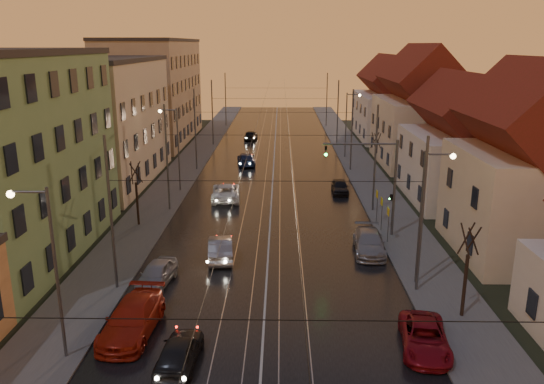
# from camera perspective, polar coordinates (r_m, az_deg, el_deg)

# --- Properties ---
(road) EXTENTS (16.00, 120.00, 0.04)m
(road) POSITION_cam_1_polar(r_m,az_deg,el_deg) (60.36, 0.16, 2.57)
(road) COLOR black
(road) RESTS_ON ground
(sidewalk_left) EXTENTS (4.00, 120.00, 0.15)m
(sidewalk_left) POSITION_cam_1_polar(r_m,az_deg,el_deg) (61.30, -9.24, 2.63)
(sidewalk_left) COLOR #4C4C4C
(sidewalk_left) RESTS_ON ground
(sidewalk_right) EXTENTS (4.00, 120.00, 0.15)m
(sidewalk_right) POSITION_cam_1_polar(r_m,az_deg,el_deg) (61.04, 9.60, 2.55)
(sidewalk_right) COLOR #4C4C4C
(sidewalk_right) RESTS_ON ground
(tram_rail_0) EXTENTS (0.06, 120.00, 0.03)m
(tram_rail_0) POSITION_cam_1_polar(r_m,az_deg,el_deg) (60.42, -1.93, 2.61)
(tram_rail_0) COLOR gray
(tram_rail_0) RESTS_ON road
(tram_rail_1) EXTENTS (0.06, 120.00, 0.03)m
(tram_rail_1) POSITION_cam_1_polar(r_m,az_deg,el_deg) (60.37, -0.57, 2.61)
(tram_rail_1) COLOR gray
(tram_rail_1) RESTS_ON road
(tram_rail_2) EXTENTS (0.06, 120.00, 0.03)m
(tram_rail_2) POSITION_cam_1_polar(r_m,az_deg,el_deg) (60.35, 0.89, 2.60)
(tram_rail_2) COLOR gray
(tram_rail_2) RESTS_ON road
(tram_rail_3) EXTENTS (0.06, 120.00, 0.03)m
(tram_rail_3) POSITION_cam_1_polar(r_m,az_deg,el_deg) (60.36, 2.25, 2.60)
(tram_rail_3) COLOR gray
(tram_rail_3) RESTS_ON road
(apartment_left_2) EXTENTS (10.00, 20.00, 12.00)m
(apartment_left_2) POSITION_cam_1_polar(r_m,az_deg,el_deg) (56.40, -18.15, 7.06)
(apartment_left_2) COLOR beige
(apartment_left_2) RESTS_ON ground
(apartment_left_3) EXTENTS (10.00, 24.00, 14.00)m
(apartment_left_3) POSITION_cam_1_polar(r_m,az_deg,el_deg) (79.23, -12.63, 10.44)
(apartment_left_3) COLOR #9D8065
(apartment_left_3) RESTS_ON ground
(house_right_1) EXTENTS (8.67, 10.20, 10.80)m
(house_right_1) POSITION_cam_1_polar(r_m,az_deg,el_deg) (38.36, 25.90, 1.68)
(house_right_1) COLOR beige
(house_right_1) RESTS_ON ground
(house_right_2) EXTENTS (9.18, 12.24, 9.20)m
(house_right_2) POSITION_cam_1_polar(r_m,az_deg,el_deg) (50.33, 19.76, 4.39)
(house_right_2) COLOR silver
(house_right_2) RESTS_ON ground
(house_right_3) EXTENTS (9.18, 14.28, 11.50)m
(house_right_3) POSITION_cam_1_polar(r_m,az_deg,el_deg) (64.36, 15.67, 8.05)
(house_right_3) COLOR beige
(house_right_3) RESTS_ON ground
(house_right_4) EXTENTS (9.18, 16.32, 10.00)m
(house_right_4) POSITION_cam_1_polar(r_m,az_deg,el_deg) (81.87, 12.51, 9.23)
(house_right_4) COLOR silver
(house_right_4) RESTS_ON ground
(catenary_pole_l_1) EXTENTS (0.16, 0.16, 9.00)m
(catenary_pole_l_1) POSITION_cam_1_polar(r_m,az_deg,el_deg) (30.74, -16.94, -2.41)
(catenary_pole_l_1) COLOR #595B60
(catenary_pole_l_1) RESTS_ON ground
(catenary_pole_r_1) EXTENTS (0.16, 0.16, 9.00)m
(catenary_pole_r_1) POSITION_cam_1_polar(r_m,az_deg,el_deg) (30.28, 15.83, -2.59)
(catenary_pole_r_1) COLOR #595B60
(catenary_pole_r_1) RESTS_ON ground
(catenary_pole_l_2) EXTENTS (0.16, 0.16, 9.00)m
(catenary_pole_l_2) POSITION_cam_1_polar(r_m,az_deg,el_deg) (44.76, -11.23, 3.52)
(catenary_pole_l_2) COLOR #595B60
(catenary_pole_l_2) RESTS_ON ground
(catenary_pole_r_2) EXTENTS (0.16, 0.16, 9.00)m
(catenary_pole_r_2) POSITION_cam_1_polar(r_m,az_deg,el_deg) (44.45, 11.04, 3.45)
(catenary_pole_r_2) COLOR #595B60
(catenary_pole_r_2) RESTS_ON ground
(catenary_pole_l_3) EXTENTS (0.16, 0.16, 9.00)m
(catenary_pole_l_3) POSITION_cam_1_polar(r_m,az_deg,el_deg) (59.27, -8.25, 6.58)
(catenary_pole_l_3) COLOR #595B60
(catenary_pole_l_3) RESTS_ON ground
(catenary_pole_r_3) EXTENTS (0.16, 0.16, 9.00)m
(catenary_pole_r_3) POSITION_cam_1_polar(r_m,az_deg,el_deg) (59.03, 8.58, 6.53)
(catenary_pole_r_3) COLOR #595B60
(catenary_pole_r_3) RESTS_ON ground
(catenary_pole_l_4) EXTENTS (0.16, 0.16, 9.00)m
(catenary_pole_l_4) POSITION_cam_1_polar(r_m,az_deg,el_deg) (73.97, -6.44, 8.42)
(catenary_pole_l_4) COLOR #595B60
(catenary_pole_l_4) RESTS_ON ground
(catenary_pole_r_4) EXTENTS (0.16, 0.16, 9.00)m
(catenary_pole_r_4) POSITION_cam_1_polar(r_m,az_deg,el_deg) (73.78, 7.08, 8.39)
(catenary_pole_r_4) COLOR #595B60
(catenary_pole_r_4) RESTS_ON ground
(catenary_pole_l_5) EXTENTS (0.16, 0.16, 9.00)m
(catenary_pole_l_5) POSITION_cam_1_polar(r_m,az_deg,el_deg) (91.74, -5.02, 9.85)
(catenary_pole_l_5) COLOR #595B60
(catenary_pole_l_5) RESTS_ON ground
(catenary_pole_r_5) EXTENTS (0.16, 0.16, 9.00)m
(catenary_pole_r_5) POSITION_cam_1_polar(r_m,az_deg,el_deg) (91.59, 5.91, 9.81)
(catenary_pole_r_5) COLOR #595B60
(catenary_pole_r_5) RESTS_ON ground
(street_lamp_0) EXTENTS (1.75, 0.32, 8.00)m
(street_lamp_0) POSITION_cam_1_polar(r_m,az_deg,el_deg) (24.65, -22.99, -6.53)
(street_lamp_0) COLOR #595B60
(street_lamp_0) RESTS_ON ground
(street_lamp_1) EXTENTS (1.75, 0.32, 8.00)m
(street_lamp_1) POSITION_cam_1_polar(r_m,az_deg,el_deg) (31.22, 16.32, -1.34)
(street_lamp_1) COLOR #595B60
(street_lamp_1) RESTS_ON ground
(street_lamp_2) EXTENTS (1.75, 0.32, 8.00)m
(street_lamp_2) POSITION_cam_1_polar(r_m,az_deg,el_deg) (50.56, -10.42, 5.38)
(street_lamp_2) COLOR #595B60
(street_lamp_2) RESTS_ON ground
(street_lamp_3) EXTENTS (1.75, 0.32, 8.00)m
(street_lamp_3) POSITION_cam_1_polar(r_m,az_deg,el_deg) (65.91, 8.25, 7.82)
(street_lamp_3) COLOR #595B60
(street_lamp_3) RESTS_ON ground
(traffic_light_mast) EXTENTS (5.30, 0.32, 7.20)m
(traffic_light_mast) POSITION_cam_1_polar(r_m,az_deg,el_deg) (38.57, 11.66, 1.72)
(traffic_light_mast) COLOR #595B60
(traffic_light_mast) RESTS_ON ground
(bare_tree_0) EXTENTS (1.09, 1.09, 5.11)m
(bare_tree_0) POSITION_cam_1_polar(r_m,az_deg,el_deg) (41.84, -14.34, -0.35)
(bare_tree_0) COLOR black
(bare_tree_0) RESTS_ON ground
(bare_tree_1) EXTENTS (1.09, 1.09, 5.11)m
(bare_tree_1) POSITION_cam_1_polar(r_m,az_deg,el_deg) (28.77, 20.14, -8.24)
(bare_tree_1) COLOR black
(bare_tree_1) RESTS_ON ground
(bare_tree_2) EXTENTS (1.09, 1.09, 5.11)m
(bare_tree_2) POSITION_cam_1_polar(r_m,az_deg,el_deg) (54.81, 11.03, 3.58)
(bare_tree_2) COLOR black
(bare_tree_2) RESTS_ON ground
(driving_car_0) EXTENTS (1.84, 4.09, 1.36)m
(driving_car_0) POSITION_cam_1_polar(r_m,az_deg,el_deg) (24.56, -9.94, -16.53)
(driving_car_0) COLOR black
(driving_car_0) RESTS_ON ground
(driving_car_1) EXTENTS (2.05, 4.59, 1.47)m
(driving_car_1) POSITION_cam_1_polar(r_m,az_deg,el_deg) (35.17, -5.58, -6.01)
(driving_car_1) COLOR gray
(driving_car_1) RESTS_ON ground
(driving_car_2) EXTENTS (2.84, 5.50, 1.48)m
(driving_car_2) POSITION_cam_1_polar(r_m,az_deg,el_deg) (48.22, -4.99, 0.03)
(driving_car_2) COLOR silver
(driving_car_2) RESTS_ON ground
(driving_car_3) EXTENTS (2.53, 5.06, 1.41)m
(driving_car_3) POSITION_cam_1_polar(r_m,az_deg,el_deg) (62.00, -2.78, 3.56)
(driving_car_3) COLOR #162142
(driving_car_3) RESTS_ON ground
(driving_car_4) EXTENTS (1.95, 4.34, 1.45)m
(driving_car_4) POSITION_cam_1_polar(r_m,az_deg,el_deg) (78.36, -2.30, 6.12)
(driving_car_4) COLOR black
(driving_car_4) RESTS_ON ground
(parked_left_2) EXTENTS (2.53, 5.56, 1.58)m
(parked_left_2) POSITION_cam_1_polar(r_m,az_deg,el_deg) (27.31, -14.81, -13.05)
(parked_left_2) COLOR #AB2111
(parked_left_2) RESTS_ON ground
(parked_left_3) EXTENTS (2.15, 4.19, 1.37)m
(parked_left_3) POSITION_cam_1_polar(r_m,az_deg,el_deg) (32.11, -12.32, -8.59)
(parked_left_3) COLOR #9A9A9F
(parked_left_3) RESTS_ON ground
(parked_right_0) EXTENTS (2.65, 4.74, 1.25)m
(parked_right_0) POSITION_cam_1_polar(r_m,az_deg,el_deg) (26.27, 16.09, -14.79)
(parked_right_0) COLOR maroon
(parked_right_0) RESTS_ON ground
(parked_right_1) EXTENTS (2.35, 5.05, 1.43)m
(parked_right_1) POSITION_cam_1_polar(r_m,az_deg,el_deg) (36.59, 10.40, -5.36)
(parked_right_1) COLOR #97979C
(parked_right_1) RESTS_ON ground
(parked_right_2) EXTENTS (1.61, 3.79, 1.28)m
(parked_right_2) POSITION_cam_1_polar(r_m,az_deg,el_deg) (50.59, 7.32, 0.59)
(parked_right_2) COLOR black
(parked_right_2) RESTS_ON ground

